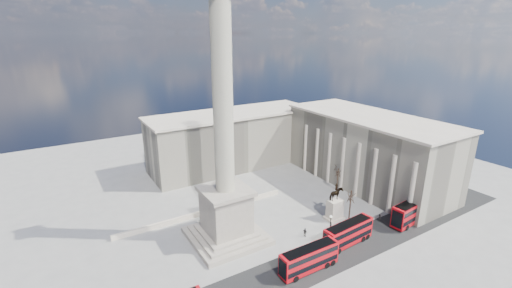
{
  "coord_description": "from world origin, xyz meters",
  "views": [
    {
      "loc": [
        -25.85,
        -48.65,
        39.04
      ],
      "look_at": [
        5.07,
        2.12,
        19.75
      ],
      "focal_mm": 24.0,
      "sensor_mm": 36.0,
      "label": 1
    }
  ],
  "objects_px": {
    "nelsons_column": "(225,179)",
    "red_bus_b": "(309,258)",
    "victorian_lamp": "(330,226)",
    "pedestrian_walking": "(331,226)",
    "red_bus_c": "(348,233)",
    "equestrian_statue": "(335,207)",
    "pedestrian_standing": "(379,218)",
    "pedestrian_crossing": "(305,232)",
    "red_bus_d": "(413,211)"
  },
  "relations": [
    {
      "from": "nelsons_column",
      "to": "red_bus_b",
      "type": "height_order",
      "value": "nelsons_column"
    },
    {
      "from": "nelsons_column",
      "to": "victorian_lamp",
      "type": "distance_m",
      "value": 22.42
    },
    {
      "from": "pedestrian_walking",
      "to": "nelsons_column",
      "type": "bearing_deg",
      "value": 125.24
    },
    {
      "from": "nelsons_column",
      "to": "red_bus_c",
      "type": "xyz_separation_m",
      "value": [
        19.13,
        -14.0,
        -10.51
      ]
    },
    {
      "from": "equestrian_statue",
      "to": "pedestrian_walking",
      "type": "bearing_deg",
      "value": -142.09
    },
    {
      "from": "pedestrian_walking",
      "to": "pedestrian_standing",
      "type": "relative_size",
      "value": 1.04
    },
    {
      "from": "pedestrian_standing",
      "to": "nelsons_column",
      "type": "bearing_deg",
      "value": -40.92
    },
    {
      "from": "victorian_lamp",
      "to": "red_bus_b",
      "type": "bearing_deg",
      "value": -152.73
    },
    {
      "from": "red_bus_c",
      "to": "pedestrian_crossing",
      "type": "height_order",
      "value": "red_bus_c"
    },
    {
      "from": "nelsons_column",
      "to": "red_bus_d",
      "type": "xyz_separation_m",
      "value": [
        37.18,
        -15.23,
        -10.33
      ]
    },
    {
      "from": "nelsons_column",
      "to": "red_bus_b",
      "type": "distance_m",
      "value": 20.74
    },
    {
      "from": "red_bus_c",
      "to": "victorian_lamp",
      "type": "distance_m",
      "value": 3.62
    },
    {
      "from": "red_bus_c",
      "to": "equestrian_statue",
      "type": "height_order",
      "value": "equestrian_statue"
    },
    {
      "from": "pedestrian_crossing",
      "to": "red_bus_b",
      "type": "bearing_deg",
      "value": 125.16
    },
    {
      "from": "red_bus_b",
      "to": "victorian_lamp",
      "type": "distance_m",
      "value": 10.17
    },
    {
      "from": "equestrian_statue",
      "to": "red_bus_c",
      "type": "bearing_deg",
      "value": -118.23
    },
    {
      "from": "equestrian_statue",
      "to": "victorian_lamp",
      "type": "bearing_deg",
      "value": -139.65
    },
    {
      "from": "nelsons_column",
      "to": "red_bus_b",
      "type": "relative_size",
      "value": 4.47
    },
    {
      "from": "nelsons_column",
      "to": "victorian_lamp",
      "type": "bearing_deg",
      "value": -34.42
    },
    {
      "from": "red_bus_c",
      "to": "nelsons_column",
      "type": "bearing_deg",
      "value": 140.19
    },
    {
      "from": "pedestrian_crossing",
      "to": "nelsons_column",
      "type": "bearing_deg",
      "value": 41.04
    },
    {
      "from": "nelsons_column",
      "to": "pedestrian_crossing",
      "type": "height_order",
      "value": "nelsons_column"
    },
    {
      "from": "victorian_lamp",
      "to": "equestrian_statue",
      "type": "bearing_deg",
      "value": 40.35
    },
    {
      "from": "red_bus_c",
      "to": "pedestrian_walking",
      "type": "bearing_deg",
      "value": 78.09
    },
    {
      "from": "nelsons_column",
      "to": "pedestrian_crossing",
      "type": "xyz_separation_m",
      "value": [
        13.67,
        -7.7,
        -11.97
      ]
    },
    {
      "from": "victorian_lamp",
      "to": "pedestrian_standing",
      "type": "distance_m",
      "value": 14.74
    },
    {
      "from": "nelsons_column",
      "to": "victorian_lamp",
      "type": "xyz_separation_m",
      "value": [
        16.73,
        -11.46,
        -9.57
      ]
    },
    {
      "from": "equestrian_statue",
      "to": "pedestrian_crossing",
      "type": "distance_m",
      "value": 10.39
    },
    {
      "from": "red_bus_b",
      "to": "red_bus_c",
      "type": "height_order",
      "value": "red_bus_c"
    },
    {
      "from": "red_bus_b",
      "to": "equestrian_statue",
      "type": "relative_size",
      "value": 1.31
    },
    {
      "from": "pedestrian_walking",
      "to": "pedestrian_standing",
      "type": "xyz_separation_m",
      "value": [
        11.31,
        -3.02,
        -0.03
      ]
    },
    {
      "from": "equestrian_statue",
      "to": "pedestrian_standing",
      "type": "distance_m",
      "value": 9.87
    },
    {
      "from": "red_bus_c",
      "to": "red_bus_d",
      "type": "distance_m",
      "value": 18.09
    },
    {
      "from": "nelsons_column",
      "to": "pedestrian_crossing",
      "type": "relative_size",
      "value": 26.43
    },
    {
      "from": "victorian_lamp",
      "to": "equestrian_statue",
      "type": "height_order",
      "value": "equestrian_statue"
    },
    {
      "from": "red_bus_b",
      "to": "pedestrian_standing",
      "type": "xyz_separation_m",
      "value": [
        23.52,
        4.6,
        -1.54
      ]
    },
    {
      "from": "red_bus_c",
      "to": "equestrian_statue",
      "type": "bearing_deg",
      "value": 58.16
    },
    {
      "from": "red_bus_c",
      "to": "pedestrian_standing",
      "type": "relative_size",
      "value": 6.93
    },
    {
      "from": "equestrian_statue",
      "to": "pedestrian_walking",
      "type": "height_order",
      "value": "equestrian_statue"
    },
    {
      "from": "red_bus_d",
      "to": "pedestrian_crossing",
      "type": "bearing_deg",
      "value": 156.65
    },
    {
      "from": "red_bus_c",
      "to": "pedestrian_walking",
      "type": "height_order",
      "value": "red_bus_c"
    },
    {
      "from": "pedestrian_standing",
      "to": "red_bus_d",
      "type": "bearing_deg",
      "value": 127.09
    },
    {
      "from": "pedestrian_walking",
      "to": "pedestrian_crossing",
      "type": "xyz_separation_m",
      "value": [
        -6.26,
        0.78,
        0.09
      ]
    },
    {
      "from": "nelsons_column",
      "to": "red_bus_d",
      "type": "height_order",
      "value": "nelsons_column"
    },
    {
      "from": "red_bus_b",
      "to": "victorian_lamp",
      "type": "xyz_separation_m",
      "value": [
        9.0,
        4.64,
        0.98
      ]
    },
    {
      "from": "pedestrian_crossing",
      "to": "red_bus_d",
      "type": "bearing_deg",
      "value": -127.33
    },
    {
      "from": "red_bus_b",
      "to": "victorian_lamp",
      "type": "height_order",
      "value": "victorian_lamp"
    },
    {
      "from": "pedestrian_walking",
      "to": "equestrian_statue",
      "type": "bearing_deg",
      "value": 6.19
    },
    {
      "from": "nelsons_column",
      "to": "pedestrian_walking",
      "type": "relative_size",
      "value": 29.06
    },
    {
      "from": "red_bus_b",
      "to": "red_bus_d",
      "type": "bearing_deg",
      "value": 2.1
    }
  ]
}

